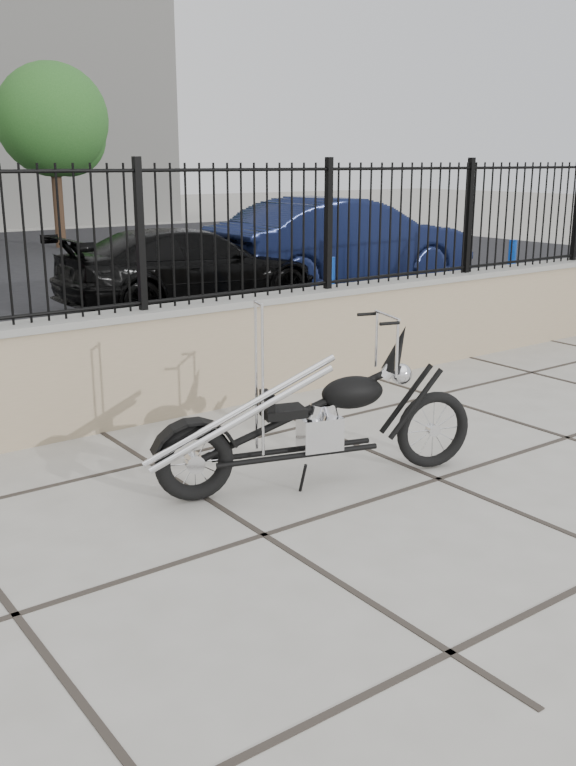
# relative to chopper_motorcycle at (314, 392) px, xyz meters

# --- Properties ---
(ground_plane) EXTENTS (90.00, 90.00, 0.00)m
(ground_plane) POSITION_rel_chopper_motorcycle_xyz_m (0.76, -0.46, -0.66)
(ground_plane) COLOR #99968E
(ground_plane) RESTS_ON ground
(retaining_wall) EXTENTS (14.00, 0.36, 0.96)m
(retaining_wall) POSITION_rel_chopper_motorcycle_xyz_m (0.76, 2.04, -0.18)
(retaining_wall) COLOR gray
(retaining_wall) RESTS_ON ground_plane
(iron_fence) EXTENTS (14.00, 0.08, 1.20)m
(iron_fence) POSITION_rel_chopper_motorcycle_xyz_m (0.76, 2.04, 0.90)
(iron_fence) COLOR black
(iron_fence) RESTS_ON retaining_wall
(chopper_motorcycle) EXTENTS (2.23, 1.01, 1.33)m
(chopper_motorcycle) POSITION_rel_chopper_motorcycle_xyz_m (0.00, 0.00, 0.00)
(chopper_motorcycle) COLOR black
(chopper_motorcycle) RESTS_ON ground_plane
(car_black) EXTENTS (4.16, 1.75, 1.20)m
(car_black) POSITION_rel_chopper_motorcycle_xyz_m (2.88, 6.74, -0.06)
(car_black) COLOR black
(car_black) RESTS_ON parking_lot
(car_blue) EXTENTS (4.85, 1.90, 1.57)m
(car_blue) POSITION_rel_chopper_motorcycle_xyz_m (6.00, 6.84, 0.12)
(car_blue) COLOR #0E1533
(car_blue) RESTS_ON parking_lot
(bollard_b) EXTENTS (0.14, 0.14, 0.91)m
(bollard_b) POSITION_rel_chopper_motorcycle_xyz_m (3.76, 4.43, -0.21)
(bollard_b) COLOR blue
(bollard_b) RESTS_ON ground_plane
(bollard_c) EXTENTS (0.16, 0.16, 1.01)m
(bollard_c) POSITION_rel_chopper_motorcycle_xyz_m (6.91, 3.89, -0.16)
(bollard_c) COLOR #0C43BE
(bollard_c) RESTS_ON ground_plane
(tree_right) EXTENTS (2.78, 2.78, 4.70)m
(tree_right) POSITION_rel_chopper_motorcycle_xyz_m (4.57, 16.48, 2.63)
(tree_right) COLOR #382619
(tree_right) RESTS_ON ground_plane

